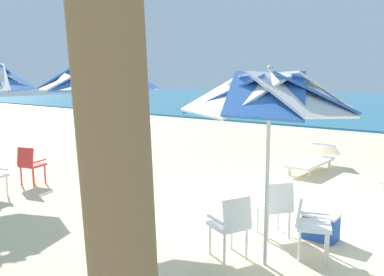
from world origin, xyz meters
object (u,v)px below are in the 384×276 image
(plastic_chair_0, at_px, (276,205))
(plastic_chair_4, at_px, (30,163))
(plastic_chair_2, at_px, (309,221))
(plastic_chair_3, at_px, (94,175))
(plastic_chair_1, at_px, (231,223))
(cooler_box, at_px, (321,226))
(beach_umbrella_0, at_px, (270,95))
(sun_lounger_1, at_px, (313,160))
(beach_umbrella_1, at_px, (99,78))

(plastic_chair_0, height_order, plastic_chair_4, same)
(plastic_chair_0, height_order, plastic_chair_2, same)
(plastic_chair_0, height_order, plastic_chair_3, same)
(plastic_chair_1, xyz_separation_m, plastic_chair_4, (-5.50, 0.46, 0.00))
(plastic_chair_4, xyz_separation_m, cooler_box, (6.22, 0.91, -0.30))
(beach_umbrella_0, relative_size, sun_lounger_1, 1.18)
(plastic_chair_1, bearing_deg, cooler_box, 62.19)
(beach_umbrella_1, relative_size, sun_lounger_1, 1.27)
(beach_umbrella_1, distance_m, plastic_chair_3, 2.11)
(plastic_chair_1, distance_m, cooler_box, 1.57)
(beach_umbrella_0, xyz_separation_m, plastic_chair_3, (-3.97, 0.49, -1.70))
(plastic_chair_2, bearing_deg, sun_lounger_1, 110.20)
(plastic_chair_3, xyz_separation_m, cooler_box, (4.25, 0.76, -0.30))
(beach_umbrella_0, relative_size, plastic_chair_2, 2.94)
(plastic_chair_2, bearing_deg, plastic_chair_1, -139.86)
(sun_lounger_1, distance_m, cooler_box, 4.60)
(beach_umbrella_0, relative_size, plastic_chair_4, 2.94)
(beach_umbrella_0, xyz_separation_m, plastic_chair_4, (-5.95, 0.35, -1.70))
(plastic_chair_3, bearing_deg, plastic_chair_0, 6.60)
(plastic_chair_1, xyz_separation_m, plastic_chair_2, (0.79, 0.67, 0.00))
(plastic_chair_0, distance_m, plastic_chair_4, 5.67)
(plastic_chair_1, xyz_separation_m, plastic_chair_3, (-3.53, 0.60, 0.00))
(plastic_chair_2, xyz_separation_m, beach_umbrella_1, (-3.49, -0.56, 1.88))
(plastic_chair_1, height_order, beach_umbrella_1, beach_umbrella_1)
(plastic_chair_3, height_order, sun_lounger_1, plastic_chair_3)
(plastic_chair_1, height_order, plastic_chair_4, same)
(beach_umbrella_1, bearing_deg, cooler_box, 20.13)
(plastic_chair_2, bearing_deg, beach_umbrella_1, -170.93)
(plastic_chair_0, relative_size, plastic_chair_1, 1.00)
(beach_umbrella_1, bearing_deg, sun_lounger_1, 73.17)
(plastic_chair_1, bearing_deg, plastic_chair_2, 40.14)
(plastic_chair_4, height_order, cooler_box, plastic_chair_4)
(beach_umbrella_0, bearing_deg, plastic_chair_1, -166.47)
(sun_lounger_1, bearing_deg, plastic_chair_0, -75.72)
(plastic_chair_0, distance_m, beach_umbrella_1, 3.52)
(plastic_chair_0, xyz_separation_m, plastic_chair_3, (-3.67, -0.42, 0.00))
(beach_umbrella_0, distance_m, sun_lounger_1, 6.02)
(plastic_chair_3, bearing_deg, plastic_chair_4, -175.86)
(sun_lounger_1, bearing_deg, plastic_chair_2, -69.80)
(plastic_chair_2, xyz_separation_m, plastic_chair_3, (-4.32, -0.07, 0.00))
(plastic_chair_3, distance_m, plastic_chair_4, 1.98)
(sun_lounger_1, bearing_deg, cooler_box, -67.69)
(beach_umbrella_1, relative_size, cooler_box, 5.48)
(plastic_chair_0, bearing_deg, plastic_chair_2, -28.63)
(sun_lounger_1, bearing_deg, plastic_chair_1, -79.64)
(beach_umbrella_0, xyz_separation_m, plastic_chair_1, (-0.45, -0.11, -1.70))
(beach_umbrella_0, height_order, beach_umbrella_1, beach_umbrella_1)
(beach_umbrella_1, bearing_deg, plastic_chair_0, 17.84)
(beach_umbrella_0, height_order, cooler_box, beach_umbrella_0)
(cooler_box, bearing_deg, beach_umbrella_0, -102.16)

